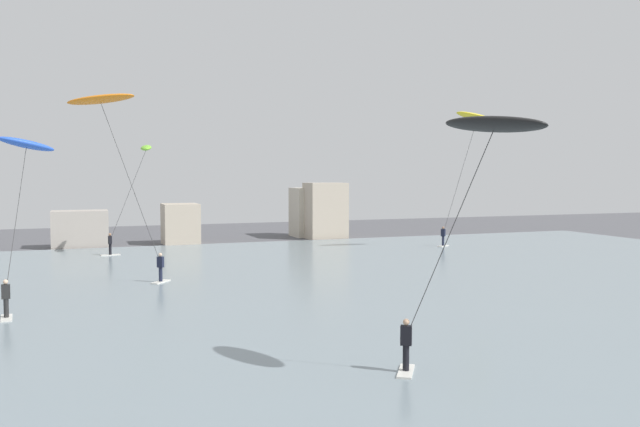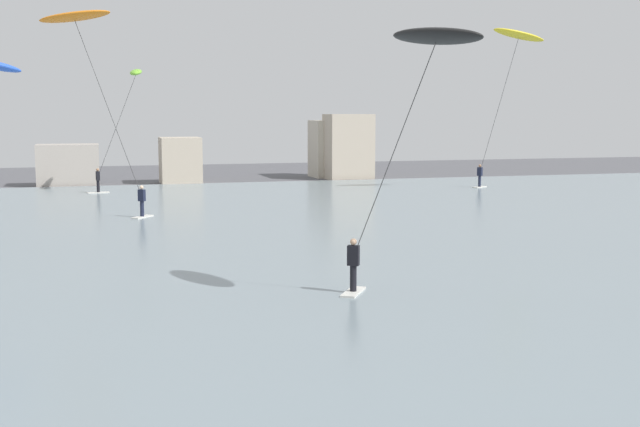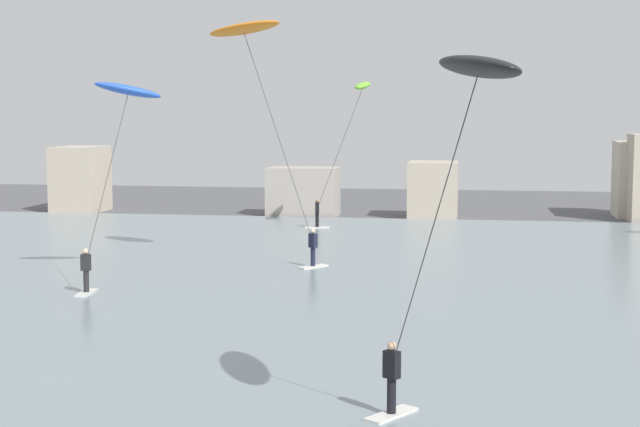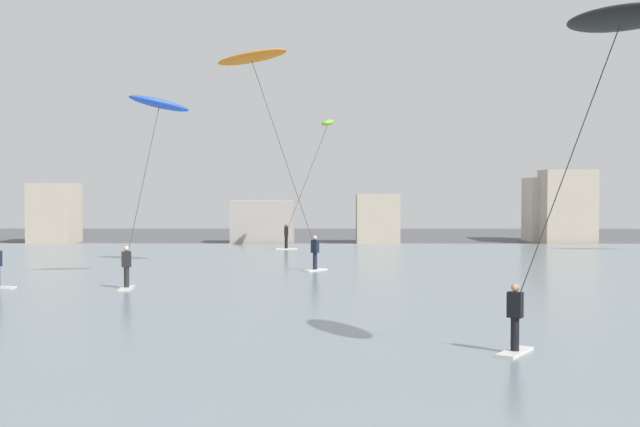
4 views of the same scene
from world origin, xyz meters
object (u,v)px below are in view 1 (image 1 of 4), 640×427
at_px(kitesurfer_blue, 24,165).
at_px(kitesurfer_orange, 105,111).
at_px(kitesurfer_black, 485,147).
at_px(kitesurfer_yellow, 475,126).
at_px(kitesurfer_lime, 141,163).

height_order(kitesurfer_blue, kitesurfer_orange, kitesurfer_orange).
height_order(kitesurfer_orange, kitesurfer_black, kitesurfer_orange).
distance_m(kitesurfer_yellow, kitesurfer_lime, 25.78).
distance_m(kitesurfer_orange, kitesurfer_black, 23.56).
relative_size(kitesurfer_yellow, kitesurfer_lime, 1.32).
xyz_separation_m(kitesurfer_blue, kitesurfer_yellow, (31.61, 12.19, 3.35)).
xyz_separation_m(kitesurfer_black, kitesurfer_lime, (-6.42, 34.24, 0.06)).
bearing_deg(kitesurfer_yellow, kitesurfer_blue, -158.91).
bearing_deg(kitesurfer_orange, kitesurfer_black, -66.38).
relative_size(kitesurfer_yellow, kitesurfer_black, 1.41).
bearing_deg(kitesurfer_black, kitesurfer_lime, 100.62).
height_order(kitesurfer_black, kitesurfer_lime, kitesurfer_lime).
relative_size(kitesurfer_black, kitesurfer_lime, 0.94).
xyz_separation_m(kitesurfer_blue, kitesurfer_orange, (3.70, 5.14, 2.98)).
height_order(kitesurfer_yellow, kitesurfer_lime, kitesurfer_yellow).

